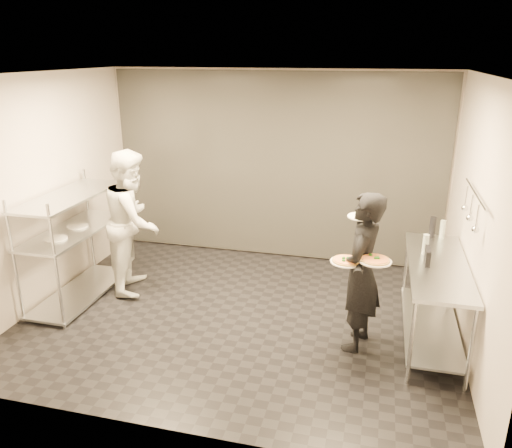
% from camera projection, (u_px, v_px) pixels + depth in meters
% --- Properties ---
extents(room_shell, '(5.00, 4.00, 2.80)m').
position_uv_depth(room_shell, '(262.00, 180.00, 6.65)').
color(room_shell, black).
rests_on(room_shell, ground).
extents(pass_rack, '(0.60, 1.60, 1.50)m').
position_uv_depth(pass_rack, '(74.00, 241.00, 6.27)').
color(pass_rack, silver).
rests_on(pass_rack, ground).
extents(prep_counter, '(0.60, 1.80, 0.92)m').
position_uv_depth(prep_counter, '(435.00, 289.00, 5.32)').
color(prep_counter, silver).
rests_on(prep_counter, ground).
extents(utensil_rail, '(0.07, 1.20, 0.31)m').
position_uv_depth(utensil_rail, '(472.00, 208.00, 4.96)').
color(utensil_rail, silver).
rests_on(utensil_rail, room_shell).
extents(waiter, '(0.53, 0.70, 1.72)m').
position_uv_depth(waiter, '(361.00, 273.00, 5.15)').
color(waiter, black).
rests_on(waiter, ground).
extents(chef, '(0.92, 1.06, 1.87)m').
position_uv_depth(chef, '(133.00, 221.00, 6.47)').
color(chef, white).
rests_on(chef, ground).
extents(pizza_plate_near, '(0.32, 0.32, 0.05)m').
position_uv_depth(pizza_plate_near, '(346.00, 261.00, 4.98)').
color(pizza_plate_near, white).
rests_on(pizza_plate_near, waiter).
extents(pizza_plate_far, '(0.32, 0.32, 0.05)m').
position_uv_depth(pizza_plate_far, '(375.00, 260.00, 4.86)').
color(pizza_plate_far, white).
rests_on(pizza_plate_far, waiter).
extents(salad_plate, '(0.29, 0.29, 0.07)m').
position_uv_depth(salad_plate, '(361.00, 215.00, 5.21)').
color(salad_plate, white).
rests_on(salad_plate, waiter).
extents(pos_monitor, '(0.05, 0.23, 0.17)m').
position_uv_depth(pos_monitor, '(427.00, 256.00, 5.20)').
color(pos_monitor, black).
rests_on(pos_monitor, prep_counter).
extents(bottle_green, '(0.06, 0.06, 0.23)m').
position_uv_depth(bottle_green, '(425.00, 244.00, 5.42)').
color(bottle_green, gray).
rests_on(bottle_green, prep_counter).
extents(bottle_clear, '(0.07, 0.07, 0.22)m').
position_uv_depth(bottle_clear, '(442.00, 229.00, 5.90)').
color(bottle_clear, gray).
rests_on(bottle_clear, prep_counter).
extents(bottle_dark, '(0.07, 0.07, 0.25)m').
position_uv_depth(bottle_dark, '(432.00, 227.00, 5.92)').
color(bottle_dark, black).
rests_on(bottle_dark, prep_counter).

